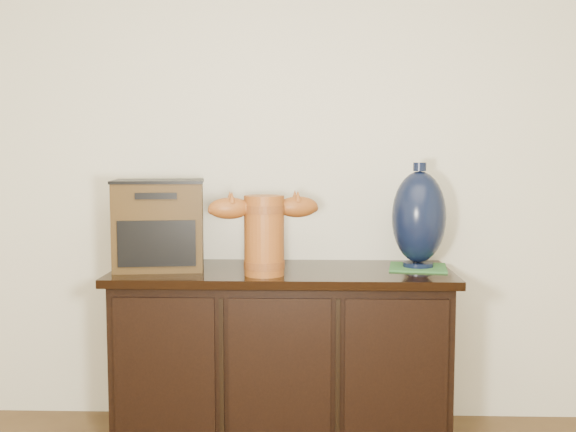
{
  "coord_description": "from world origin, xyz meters",
  "views": [
    {
      "loc": [
        0.12,
        -0.66,
        1.25
      ],
      "look_at": [
        0.03,
        2.18,
        0.99
      ],
      "focal_mm": 42.0,
      "sensor_mm": 36.0,
      "label": 1
    }
  ],
  "objects_px": {
    "tv_radio": "(159,224)",
    "spray_can": "(264,245)",
    "terracotta_vessel": "(264,230)",
    "lamp_base": "(419,217)",
    "sideboard": "(282,352)"
  },
  "relations": [
    {
      "from": "sideboard",
      "to": "spray_can",
      "type": "height_order",
      "value": "spray_can"
    },
    {
      "from": "tv_radio",
      "to": "lamp_base",
      "type": "relative_size",
      "value": 0.93
    },
    {
      "from": "tv_radio",
      "to": "spray_can",
      "type": "relative_size",
      "value": 2.48
    },
    {
      "from": "terracotta_vessel",
      "to": "lamp_base",
      "type": "distance_m",
      "value": 0.69
    },
    {
      "from": "terracotta_vessel",
      "to": "tv_radio",
      "type": "distance_m",
      "value": 0.49
    },
    {
      "from": "tv_radio",
      "to": "lamp_base",
      "type": "bearing_deg",
      "value": -6.28
    },
    {
      "from": "tv_radio",
      "to": "lamp_base",
      "type": "height_order",
      "value": "lamp_base"
    },
    {
      "from": "lamp_base",
      "to": "sideboard",
      "type": "bearing_deg",
      "value": -175.09
    },
    {
      "from": "tv_radio",
      "to": "spray_can",
      "type": "xyz_separation_m",
      "value": [
        0.45,
        0.15,
        -0.11
      ]
    },
    {
      "from": "lamp_base",
      "to": "terracotta_vessel",
      "type": "bearing_deg",
      "value": -164.06
    },
    {
      "from": "sideboard",
      "to": "tv_radio",
      "type": "height_order",
      "value": "tv_radio"
    },
    {
      "from": "sideboard",
      "to": "spray_can",
      "type": "xyz_separation_m",
      "value": [
        -0.09,
        0.17,
        0.45
      ]
    },
    {
      "from": "sideboard",
      "to": "terracotta_vessel",
      "type": "xyz_separation_m",
      "value": [
        -0.07,
        -0.14,
        0.55
      ]
    },
    {
      "from": "tv_radio",
      "to": "spray_can",
      "type": "distance_m",
      "value": 0.48
    },
    {
      "from": "terracotta_vessel",
      "to": "spray_can",
      "type": "xyz_separation_m",
      "value": [
        -0.02,
        0.31,
        -0.1
      ]
    }
  ]
}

